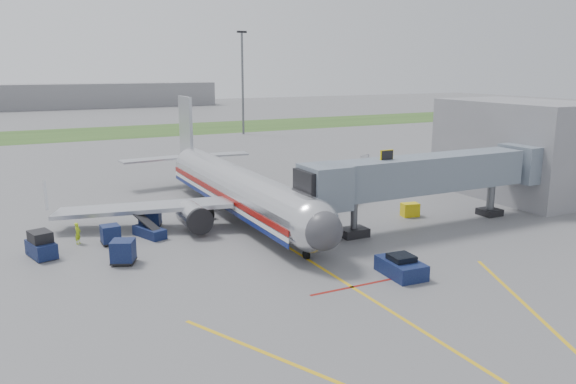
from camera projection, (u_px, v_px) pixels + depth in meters
name	position (u px, v px, depth m)	size (l,w,h in m)	color
ground	(320.00, 267.00, 38.57)	(400.00, 400.00, 0.00)	#565659
grass_strip	(105.00, 133.00, 117.04)	(300.00, 25.00, 0.01)	#2D4C1E
apron_markings	(385.00, 307.00, 32.11)	(21.52, 50.00, 0.01)	gold
airliner	(237.00, 188.00, 51.29)	(32.10, 35.67, 10.25)	silver
jet_bridge	(423.00, 175.00, 47.59)	(25.30, 4.00, 6.90)	slate
terminal	(519.00, 149.00, 59.34)	(10.00, 16.00, 10.00)	slate
light_mast_right	(243.00, 81.00, 112.57)	(2.00, 0.44, 20.40)	#595B60
distant_terminal	(32.00, 97.00, 181.54)	(120.00, 14.00, 8.00)	slate
pushback_tug	(401.00, 267.00, 36.94)	(2.29, 3.52, 1.42)	#0D0D3A
baggage_tug	(41.00, 246.00, 40.46)	(2.13, 3.05, 1.93)	#0D0D3A
baggage_cart_a	(111.00, 235.00, 43.45)	(1.46, 1.46, 1.50)	#0D0D3A
baggage_cart_b	(150.00, 216.00, 47.98)	(2.31, 2.31, 1.91)	#0D0D3A
baggage_cart_c	(123.00, 252.00, 39.13)	(2.07, 2.07, 1.69)	#0D0D3A
belt_loader	(149.00, 231.00, 45.40)	(2.28, 3.89, 1.85)	#0D0D3A
ground_power_cart	(410.00, 210.00, 51.60)	(1.71, 1.30, 1.23)	#D5BA0C
ramp_worker	(78.00, 233.00, 43.50)	(0.62, 0.40, 1.69)	#AFD619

